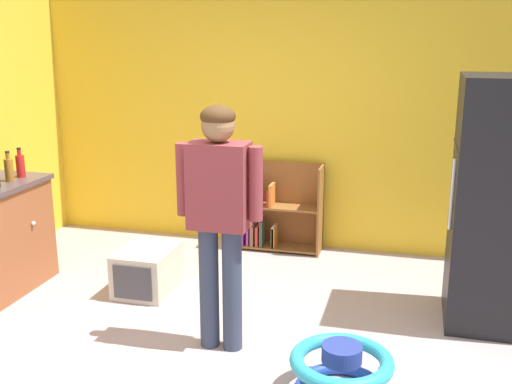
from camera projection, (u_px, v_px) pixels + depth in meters
ground_plane at (231, 359)px, 3.97m from camera, size 12.00×12.00×0.00m
back_wall at (302, 109)px, 5.81m from camera, size 5.20×0.06×2.70m
refrigerator at (504, 204)px, 4.29m from camera, size 0.73×0.68×1.78m
bookshelf at (275, 212)px, 5.94m from camera, size 0.80×0.28×0.85m
standing_person at (219, 206)px, 3.90m from camera, size 0.57×0.22×1.63m
baby_walker at (341, 371)px, 3.54m from camera, size 0.60×0.60×0.32m
pet_carrier at (147, 270)px, 4.99m from camera, size 0.42×0.55×0.36m
ketchup_bottle at (20, 165)px, 5.02m from camera, size 0.07×0.07×0.25m
amber_bottle at (9, 169)px, 4.88m from camera, size 0.07×0.07×0.25m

